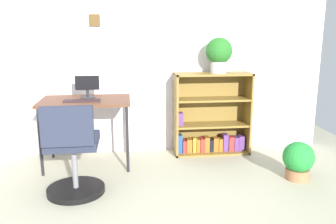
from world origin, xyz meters
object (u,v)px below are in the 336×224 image
at_px(keyboard, 82,101).
at_px(bookshelf_low, 211,119).
at_px(desk, 86,105).
at_px(monitor, 87,87).
at_px(office_chair, 73,156).
at_px(potted_plant_floor, 298,160).
at_px(potted_plant_on_shelf, 219,53).

height_order(keyboard, bookshelf_low, bookshelf_low).
xyz_separation_m(desk, monitor, (0.02, 0.09, 0.18)).
distance_m(monitor, office_chair, 0.98).
xyz_separation_m(desk, bookshelf_low, (1.43, 0.26, -0.26)).
xyz_separation_m(bookshelf_low, potted_plant_floor, (0.67, -0.91, -0.21)).
bearing_deg(office_chair, potted_plant_on_shelf, 31.98).
xyz_separation_m(monitor, potted_plant_floor, (2.09, -0.74, -0.65)).
bearing_deg(potted_plant_on_shelf, potted_plant_floor, -54.38).
relative_size(monitor, potted_plant_on_shelf, 0.63).
relative_size(potted_plant_on_shelf, potted_plant_floor, 1.06).
height_order(monitor, potted_plant_floor, monitor).
xyz_separation_m(monitor, keyboard, (-0.04, -0.20, -0.11)).
xyz_separation_m(monitor, office_chair, (-0.06, -0.85, -0.48)).
bearing_deg(desk, monitor, 77.67).
xyz_separation_m(keyboard, office_chair, (-0.02, -0.65, -0.37)).
xyz_separation_m(desk, potted_plant_floor, (2.10, -0.65, -0.47)).
distance_m(monitor, keyboard, 0.23).
relative_size(keyboard, potted_plant_on_shelf, 0.92).
height_order(keyboard, potted_plant_floor, keyboard).
xyz_separation_m(keyboard, potted_plant_floor, (2.13, -0.54, -0.54)).
bearing_deg(desk, keyboard, -101.77).
xyz_separation_m(desk, potted_plant_on_shelf, (1.49, 0.20, 0.53)).
xyz_separation_m(keyboard, potted_plant_on_shelf, (1.52, 0.31, 0.45)).
relative_size(keyboard, office_chair, 0.44).
relative_size(office_chair, potted_plant_floor, 2.24).
distance_m(desk, office_chair, 0.82).
height_order(bookshelf_low, potted_plant_floor, bookshelf_low).
relative_size(monitor, bookshelf_low, 0.26).
relative_size(desk, monitor, 3.70).
bearing_deg(keyboard, monitor, 77.99).
bearing_deg(monitor, potted_plant_floor, -19.46).
bearing_deg(potted_plant_on_shelf, desk, -172.41).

